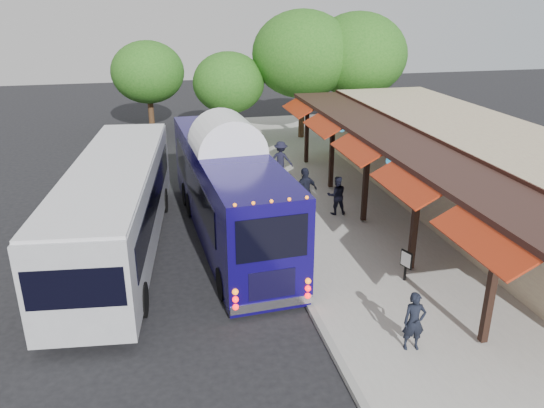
{
  "coord_description": "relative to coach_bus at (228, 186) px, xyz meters",
  "views": [
    {
      "loc": [
        -3.86,
        -13.76,
        8.3
      ],
      "look_at": [
        -0.2,
        2.5,
        1.8
      ],
      "focal_mm": 35.0,
      "sensor_mm": 36.0,
      "label": 1
    }
  ],
  "objects": [
    {
      "name": "ground",
      "position": [
        1.45,
        -4.17,
        -1.95
      ],
      "size": [
        90.0,
        90.0,
        0.0
      ],
      "primitive_type": "plane",
      "color": "black",
      "rests_on": "ground"
    },
    {
      "name": "sidewalk",
      "position": [
        6.45,
        -0.17,
        -1.88
      ],
      "size": [
        10.0,
        40.0,
        0.15
      ],
      "primitive_type": "cube",
      "color": "#9E9B93",
      "rests_on": "ground"
    },
    {
      "name": "curb",
      "position": [
        1.5,
        -0.17,
        -1.88
      ],
      "size": [
        0.2,
        40.0,
        0.16
      ],
      "primitive_type": "cube",
      "color": "gray",
      "rests_on": "ground"
    },
    {
      "name": "station_shelter",
      "position": [
        9.83,
        -0.17,
        -0.11
      ],
      "size": [
        8.15,
        20.0,
        3.6
      ],
      "color": "tan",
      "rests_on": "ground"
    },
    {
      "name": "coach_bus",
      "position": [
        0.0,
        0.0,
        0.0
      ],
      "size": [
        3.12,
        11.49,
        3.64
      ],
      "rotation": [
        0.0,
        0.0,
        0.06
      ],
      "color": "#0E0650",
      "rests_on": "ground"
    },
    {
      "name": "city_bus",
      "position": [
        -3.89,
        -0.48,
        -0.18
      ],
      "size": [
        3.89,
        12.16,
        3.21
      ],
      "rotation": [
        0.0,
        0.0,
        -0.11
      ],
      "color": "#95979D",
      "rests_on": "ground"
    },
    {
      "name": "ped_a",
      "position": [
        3.4,
        -7.96,
        -1.03
      ],
      "size": [
        0.61,
        0.44,
        1.54
      ],
      "primitive_type": "imported",
      "rotation": [
        0.0,
        0.0,
        -0.14
      ],
      "color": "black",
      "rests_on": "sidewalk"
    },
    {
      "name": "ped_b",
      "position": [
        4.46,
        0.84,
        -1.01
      ],
      "size": [
        0.82,
        0.67,
        1.58
      ],
      "primitive_type": "imported",
      "rotation": [
        0.0,
        0.0,
        3.04
      ],
      "color": "black",
      "rests_on": "sidewalk"
    },
    {
      "name": "ped_c",
      "position": [
        3.2,
        1.0,
        -0.82
      ],
      "size": [
        1.25,
        0.91,
        1.98
      ],
      "primitive_type": "imported",
      "rotation": [
        0.0,
        0.0,
        3.56
      ],
      "color": "black",
      "rests_on": "sidewalk"
    },
    {
      "name": "ped_d",
      "position": [
        3.38,
        5.88,
        -0.91
      ],
      "size": [
        1.32,
        1.1,
        1.78
      ],
      "primitive_type": "imported",
      "rotation": [
        0.0,
        0.0,
        2.69
      ],
      "color": "black",
      "rests_on": "sidewalk"
    },
    {
      "name": "sign_board",
      "position": [
        4.74,
        -4.78,
        -1.13
      ],
      "size": [
        0.19,
        0.44,
        0.99
      ],
      "rotation": [
        0.0,
        0.0,
        0.34
      ],
      "color": "black",
      "rests_on": "sidewalk"
    },
    {
      "name": "tree_left",
      "position": [
        2.05,
        13.6,
        1.65
      ],
      "size": [
        4.23,
        4.23,
        5.42
      ],
      "color": "#382314",
      "rests_on": "ground"
    },
    {
      "name": "tree_mid",
      "position": [
        6.52,
        13.42,
        3.21
      ],
      "size": [
        6.05,
        6.05,
        7.74
      ],
      "color": "#382314",
      "rests_on": "ground"
    },
    {
      "name": "tree_right",
      "position": [
        9.92,
        13.25,
        3.12
      ],
      "size": [
        5.94,
        5.94,
        7.6
      ],
      "color": "#382314",
      "rests_on": "ground"
    },
    {
      "name": "tree_far",
      "position": [
        -2.57,
        17.14,
        1.95
      ],
      "size": [
        4.58,
        4.58,
        5.87
      ],
      "color": "#382314",
      "rests_on": "ground"
    }
  ]
}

